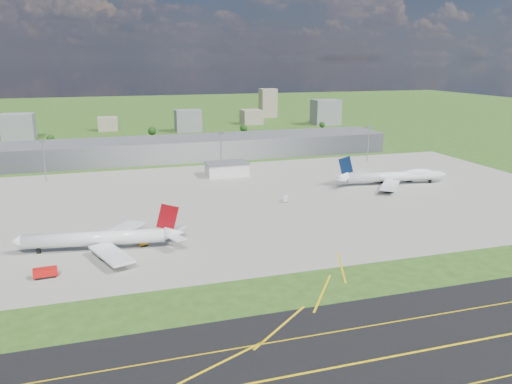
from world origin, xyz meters
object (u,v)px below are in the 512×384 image
object	(u,v)px
airliner_red_twin	(102,239)
van_white_far	(409,180)
airliner_blue_quad	(394,176)
tug_yellow	(143,244)
van_white_near	(286,199)
fire_truck	(45,273)

from	to	relation	value
airliner_red_twin	van_white_far	xyz separation A→B (m)	(180.36, 63.74, -3.67)
airliner_blue_quad	van_white_far	size ratio (longest dim) A/B	15.49
tug_yellow	van_white_near	distance (m)	88.88
airliner_blue_quad	van_white_near	xyz separation A→B (m)	(-74.58, -15.96, -3.73)
tug_yellow	van_white_far	bearing A→B (deg)	5.88
fire_truck	van_white_far	size ratio (longest dim) A/B	1.78
tug_yellow	van_white_far	world-z (taller)	van_white_far
fire_truck	van_white_near	world-z (taller)	fire_truck
fire_truck	van_white_far	bearing A→B (deg)	19.01
airliner_blue_quad	fire_truck	xyz separation A→B (m)	(-186.23, -80.75, -3.33)
fire_truck	van_white_far	xyz separation A→B (m)	(199.17, 84.59, -0.57)
airliner_blue_quad	van_white_near	world-z (taller)	airliner_blue_quad
airliner_red_twin	fire_truck	bearing A→B (deg)	56.81
airliner_blue_quad	van_white_near	size ratio (longest dim) A/B	12.20
airliner_blue_quad	van_white_near	bearing A→B (deg)	-159.57
fire_truck	van_white_far	distance (m)	216.39
airliner_red_twin	van_white_near	bearing A→B (deg)	-145.80
airliner_blue_quad	van_white_far	world-z (taller)	airliner_blue_quad
airliner_red_twin	airliner_blue_quad	bearing A→B (deg)	-151.45
airliner_red_twin	van_white_near	size ratio (longest dim) A/B	11.56
fire_truck	tug_yellow	distance (m)	40.23
van_white_far	airliner_blue_quad	bearing A→B (deg)	-159.93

